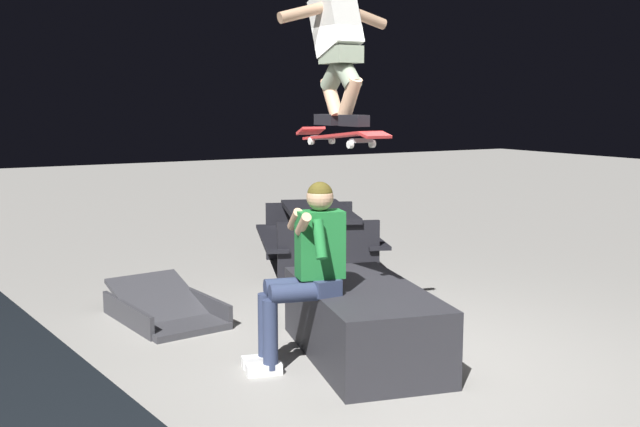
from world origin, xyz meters
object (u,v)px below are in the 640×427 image
at_px(person_sitting_on_ledge, 305,263).
at_px(picnic_table_back, 318,230).
at_px(kicker_ramp, 166,313).
at_px(skateboard, 341,136).
at_px(skater_airborne, 337,39).
at_px(ledge_box_main, 363,322).

height_order(person_sitting_on_ledge, picnic_table_back, person_sitting_on_ledge).
xyz_separation_m(person_sitting_on_ledge, kicker_ramp, (1.68, 0.53, -0.72)).
height_order(person_sitting_on_ledge, skateboard, skateboard).
bearing_deg(picnic_table_back, person_sitting_on_ledge, 148.67).
height_order(skateboard, picnic_table_back, skateboard).
height_order(person_sitting_on_ledge, skater_airborne, skater_airborne).
bearing_deg(ledge_box_main, skater_airborne, 91.06).
relative_size(skateboard, picnic_table_back, 0.49).
distance_m(person_sitting_on_ledge, picnic_table_back, 3.19).
bearing_deg(skateboard, kicker_ramp, 23.31).
bearing_deg(skater_airborne, picnic_table_back, -27.15).
distance_m(ledge_box_main, skater_airborne, 2.15).
height_order(skater_airborne, kicker_ramp, skater_airborne).
bearing_deg(person_sitting_on_ledge, ledge_box_main, -94.68).
distance_m(skater_airborne, picnic_table_back, 3.64).
bearing_deg(kicker_ramp, person_sitting_on_ledge, -162.47).
xyz_separation_m(ledge_box_main, person_sitting_on_ledge, (0.04, 0.49, 0.51)).
relative_size(skateboard, kicker_ramp, 0.80).
xyz_separation_m(skater_airborne, kicker_ramp, (1.73, 0.77, -2.34)).
height_order(skateboard, kicker_ramp, skateboard).
bearing_deg(kicker_ramp, picnic_table_back, -64.74).
bearing_deg(picnic_table_back, kicker_ramp, 115.26).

